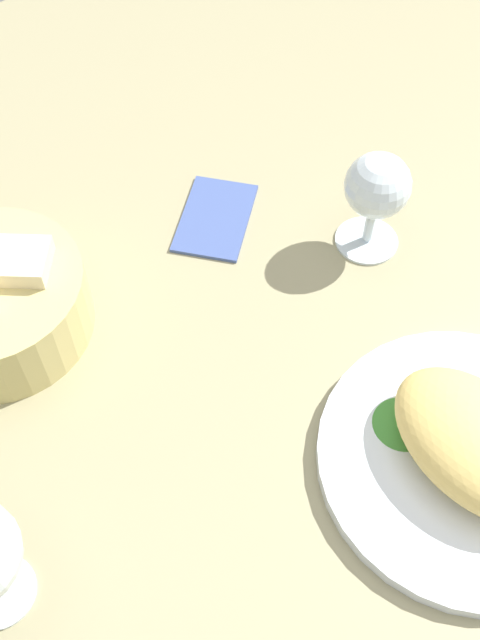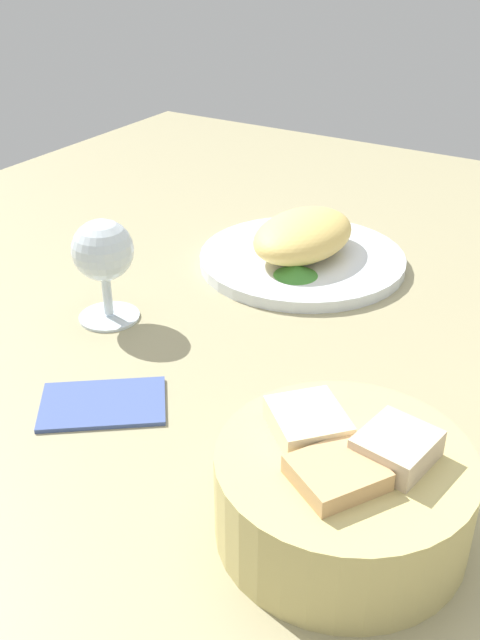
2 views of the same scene
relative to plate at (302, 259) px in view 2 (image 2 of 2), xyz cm
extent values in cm
cube|color=#9A916B|center=(16.06, 9.75, -1.70)|extent=(140.00, 140.00, 2.00)
cylinder|color=white|center=(0.00, 0.00, 0.00)|extent=(25.20, 25.20, 1.40)
ellipsoid|color=#E5C268|center=(0.00, 0.00, 3.25)|extent=(16.14, 11.18, 5.10)
cone|color=#3C8430|center=(5.61, 2.00, 1.38)|extent=(5.20, 5.20, 1.35)
cylinder|color=tan|center=(37.94, 22.52, 2.68)|extent=(17.73, 17.73, 6.76)
cube|color=tan|center=(40.54, 23.01, 4.72)|extent=(7.11, 6.92, 5.38)
cube|color=beige|center=(36.56, 25.43, 5.54)|extent=(5.64, 5.23, 4.99)
cube|color=beige|center=(37.00, 19.15, 5.09)|extent=(7.20, 7.24, 5.38)
cylinder|color=silver|center=(22.76, -11.57, -0.40)|extent=(6.51, 6.51, 0.60)
cylinder|color=silver|center=(22.76, -11.57, 1.97)|extent=(1.00, 1.00, 4.15)
sphere|color=silver|center=(22.76, -11.57, 7.28)|extent=(6.46, 6.46, 6.46)
cube|color=#405492|center=(35.33, -1.66, -0.30)|extent=(12.23, 12.99, 0.80)
camera|label=1|loc=(-7.82, 31.55, 57.22)|focal=41.72mm
camera|label=2|loc=(74.00, 36.27, 38.07)|focal=41.08mm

